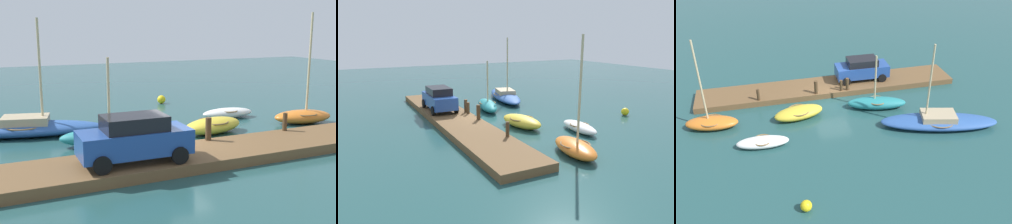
{
  "view_description": "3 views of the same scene",
  "coord_description": "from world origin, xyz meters",
  "views": [
    {
      "loc": [
        -7.66,
        -15.8,
        5.31
      ],
      "look_at": [
        1.37,
        4.24,
        0.76
      ],
      "focal_mm": 44.96,
      "sensor_mm": 36.0,
      "label": 1
    },
    {
      "loc": [
        20.71,
        -8.61,
        6.0
      ],
      "look_at": [
        1.09,
        1.63,
        0.69
      ],
      "focal_mm": 35.03,
      "sensor_mm": 36.0,
      "label": 2
    },
    {
      "loc": [
        5.04,
        23.5,
        13.48
      ],
      "look_at": [
        -0.04,
        3.19,
        0.79
      ],
      "focal_mm": 40.03,
      "sensor_mm": 36.0,
      "label": 3
    }
  ],
  "objects": [
    {
      "name": "ground_plane",
      "position": [
        0.0,
        0.0,
        0.0
      ],
      "size": [
        84.0,
        84.0,
        0.0
      ],
      "primitive_type": "plane",
      "color": "#234C4C"
    },
    {
      "name": "dock_platform",
      "position": [
        0.0,
        -1.68,
        0.21
      ],
      "size": [
        19.49,
        2.92,
        0.42
      ],
      "primitive_type": "cube",
      "color": "brown",
      "rests_on": "ground_plane"
    },
    {
      "name": "dinghy_white",
      "position": [
        5.34,
        4.6,
        0.3
      ],
      "size": [
        3.2,
        1.34,
        0.59
      ],
      "rotation": [
        0.0,
        0.0,
        -0.07
      ],
      "color": "white",
      "rests_on": "ground_plane"
    },
    {
      "name": "sailboat_blue",
      "position": [
        -5.88,
        5.16,
        0.42
      ],
      "size": [
        7.83,
        3.77,
        5.66
      ],
      "rotation": [
        0.0,
        0.0,
        -0.24
      ],
      "color": "#2D569E",
      "rests_on": "ground_plane"
    },
    {
      "name": "rowboat_orange",
      "position": [
        8.4,
        1.77,
        0.44
      ],
      "size": [
        3.54,
        1.99,
        5.98
      ],
      "rotation": [
        0.0,
        0.0,
        -0.17
      ],
      "color": "orange",
      "rests_on": "ground_plane"
    },
    {
      "name": "rowboat_yellow",
      "position": [
        2.78,
        1.9,
        0.4
      ],
      "size": [
        3.57,
        2.08,
        0.79
      ],
      "rotation": [
        0.0,
        0.0,
        0.19
      ],
      "color": "gold",
      "rests_on": "ground_plane"
    },
    {
      "name": "rowboat_teal",
      "position": [
        -2.72,
        1.93,
        0.43
      ],
      "size": [
        4.26,
        2.1,
        3.95
      ],
      "rotation": [
        0.0,
        0.0,
        -0.22
      ],
      "color": "teal",
      "rests_on": "ground_plane"
    },
    {
      "name": "mooring_post_west",
      "position": [
        -1.2,
        -0.47,
        0.89
      ],
      "size": [
        0.24,
        0.24,
        0.94
      ],
      "primitive_type": "cylinder",
      "color": "#47331E",
      "rests_on": "dock_platform"
    },
    {
      "name": "mooring_post_mid_west",
      "position": [
        -0.73,
        -0.47,
        0.83
      ],
      "size": [
        0.21,
        0.21,
        0.83
      ],
      "primitive_type": "cylinder",
      "color": "#47331E",
      "rests_on": "dock_platform"
    },
    {
      "name": "mooring_post_mid_east",
      "position": [
        1.16,
        -0.47,
        0.92
      ],
      "size": [
        0.26,
        0.26,
        1.0
      ],
      "primitive_type": "cylinder",
      "color": "#47331E",
      "rests_on": "dock_platform"
    },
    {
      "name": "mooring_post_east",
      "position": [
        5.29,
        -0.47,
        0.84
      ],
      "size": [
        0.21,
        0.21,
        0.85
      ],
      "primitive_type": "cylinder",
      "color": "#47331E",
      "rests_on": "dock_platform"
    },
    {
      "name": "parked_car",
      "position": [
        -2.75,
        -1.97,
        1.32
      ],
      "size": [
        4.09,
        1.95,
        1.74
      ],
      "rotation": [
        0.0,
        0.0,
        -0.02
      ],
      "color": "#234793",
      "rests_on": "dock_platform"
    },
    {
      "name": "marker_buoy",
      "position": [
        3.64,
        10.4,
        0.29
      ],
      "size": [
        0.57,
        0.57,
        0.57
      ],
      "primitive_type": "sphere",
      "color": "yellow",
      "rests_on": "ground_plane"
    }
  ]
}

